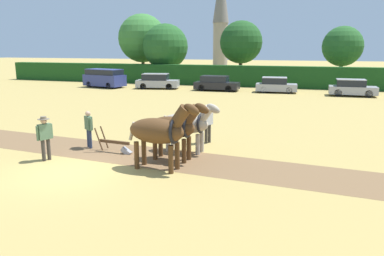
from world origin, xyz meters
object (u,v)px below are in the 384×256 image
(draft_horse_lead_right, at_px, (175,127))
(draft_horse_trail_left, at_px, (187,123))
(tree_far_left, at_px, (142,38))
(tree_center_left, at_px, (241,42))
(parked_car_center, at_px, (276,85))
(plow, at_px, (117,145))
(parked_car_center_left, at_px, (216,83))
(tree_center, at_px, (343,46))
(parked_car_left, at_px, (157,81))
(tree_left, at_px, (165,47))
(draft_horse_lead_left, at_px, (159,131))
(church_spire, at_px, (221,15))
(farmer_at_plow, at_px, (89,127))
(parked_car_center_right, at_px, (352,88))
(farmer_onlooker_left, at_px, (45,135))
(farmer_beside_team, at_px, (208,121))
(parked_van, at_px, (104,78))

(draft_horse_lead_right, distance_m, draft_horse_trail_left, 1.26)
(tree_far_left, xyz_separation_m, draft_horse_trail_left, (17.39, -32.11, -4.28))
(tree_center_left, xyz_separation_m, draft_horse_lead_right, (3.84, -32.72, -3.61))
(tree_far_left, relative_size, parked_car_center, 2.16)
(plow, xyz_separation_m, parked_car_center_left, (-1.91, 23.61, 0.41))
(parked_car_center_left, xyz_separation_m, parked_car_center, (5.94, 0.21, -0.01))
(tree_center, bearing_deg, parked_car_left, -153.36)
(tree_left, height_order, draft_horse_lead_left, tree_left)
(tree_center_left, height_order, tree_center, tree_center_left)
(tree_center_left, distance_m, parked_car_center_left, 9.88)
(church_spire, bearing_deg, plow, -80.23)
(farmer_at_plow, xyz_separation_m, parked_car_left, (-6.83, 23.10, -0.18))
(parked_car_center_right, bearing_deg, draft_horse_lead_right, -110.43)
(draft_horse_lead_left, xyz_separation_m, farmer_onlooker_left, (-4.65, -0.38, -0.40))
(draft_horse_lead_right, height_order, parked_car_center_right, draft_horse_lead_right)
(farmer_at_plow, bearing_deg, parked_car_center_left, 37.90)
(farmer_at_plow, height_order, parked_car_center_right, farmer_at_plow)
(church_spire, distance_m, farmer_beside_team, 55.47)
(tree_far_left, height_order, parked_car_left, tree_far_left)
(parked_van, bearing_deg, church_spire, 93.66)
(farmer_at_plow, relative_size, parked_car_center_left, 0.37)
(draft_horse_trail_left, distance_m, parked_car_center_right, 23.64)
(parked_car_left, relative_size, parked_car_center_right, 1.15)
(draft_horse_trail_left, bearing_deg, tree_far_left, 122.66)
(plow, relative_size, parked_car_center_right, 0.41)
(parked_car_left, height_order, parked_car_center_right, parked_car_left)
(parked_car_center_right, bearing_deg, tree_center, 92.18)
(draft_horse_lead_right, bearing_deg, plow, -180.00)
(tree_far_left, bearing_deg, tree_left, -26.10)
(farmer_beside_team, distance_m, parked_car_center_left, 21.44)
(parked_van, bearing_deg, plow, -45.92)
(tree_far_left, bearing_deg, farmer_beside_team, -59.65)
(draft_horse_trail_left, relative_size, farmer_beside_team, 1.56)
(plow, height_order, farmer_onlooker_left, farmer_onlooker_left)
(farmer_beside_team, xyz_separation_m, parked_car_center_right, (7.72, 20.48, -0.31))
(parked_car_left, bearing_deg, plow, -81.28)
(church_spire, distance_m, parked_van, 34.72)
(tree_center_left, distance_m, church_spire, 25.47)
(farmer_at_plow, distance_m, parked_car_center_right, 26.10)
(church_spire, relative_size, farmer_beside_team, 10.97)
(tree_far_left, relative_size, draft_horse_trail_left, 3.16)
(draft_horse_lead_right, relative_size, parked_car_center, 0.66)
(tree_center_left, bearing_deg, draft_horse_trail_left, -82.89)
(farmer_beside_team, height_order, parked_car_center_left, farmer_beside_team)
(parked_van, bearing_deg, tree_far_left, 103.17)
(tree_left, bearing_deg, church_spire, 87.98)
(tree_far_left, relative_size, tree_left, 1.20)
(tree_left, distance_m, plow, 33.13)
(draft_horse_lead_right, height_order, parked_van, draft_horse_lead_right)
(plow, height_order, parked_car_center_left, parked_car_center_left)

